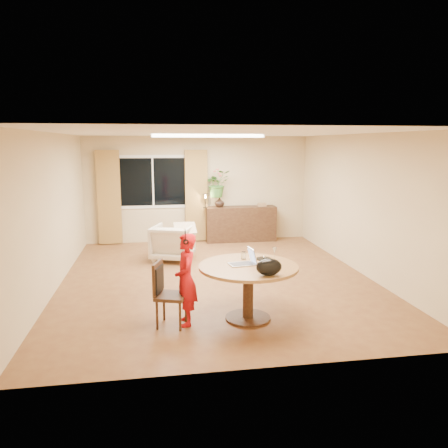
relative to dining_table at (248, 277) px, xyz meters
name	(u,v)px	position (x,y,z in m)	size (l,w,h in m)	color
floor	(217,279)	(-0.16, 1.89, -0.61)	(6.50, 6.50, 0.00)	brown
ceiling	(216,133)	(-0.16, 1.89, 1.99)	(6.50, 6.50, 0.00)	white
wall_back	(198,189)	(-0.16, 5.14, 0.69)	(5.50, 5.50, 0.00)	tan
wall_left	(53,212)	(-2.91, 1.89, 0.69)	(6.50, 6.50, 0.00)	tan
wall_right	(363,205)	(2.59, 1.89, 0.69)	(6.50, 6.50, 0.00)	tan
window	(153,182)	(-1.26, 5.13, 0.89)	(1.70, 0.03, 1.30)	white
curtain_left	(109,198)	(-2.31, 5.05, 0.53)	(0.55, 0.08, 2.25)	olive
curtain_right	(196,196)	(-0.21, 5.05, 0.53)	(0.55, 0.08, 2.25)	olive
ceiling_panel	(208,136)	(-0.16, 3.09, 1.95)	(2.20, 0.35, 0.05)	white
dining_table	(248,277)	(0.00, 0.00, 0.00)	(1.37, 1.37, 0.78)	brown
dining_chair	(171,294)	(-1.06, -0.05, -0.17)	(0.42, 0.39, 0.88)	black
child	(186,279)	(-0.86, -0.02, 0.01)	(0.30, 0.46, 1.25)	red
laptop	(241,256)	(-0.09, 0.04, 0.28)	(0.35, 0.24, 0.24)	#B7B7BC
tumbler	(244,255)	(0.00, 0.33, 0.22)	(0.07, 0.07, 0.11)	white
wine_glass	(275,254)	(0.42, 0.17, 0.27)	(0.07, 0.07, 0.20)	white
pot_lid	(264,258)	(0.29, 0.26, 0.18)	(0.21, 0.21, 0.04)	white
handbag	(269,267)	(0.15, -0.50, 0.28)	(0.33, 0.19, 0.22)	black
armchair	(173,243)	(-0.89, 3.35, -0.24)	(0.80, 0.82, 0.75)	beige
throw	(185,224)	(-0.63, 3.30, 0.15)	(0.45, 0.55, 0.03)	beige
sideboard	(241,224)	(0.88, 4.90, -0.18)	(1.74, 0.43, 0.87)	black
vase	(219,202)	(0.34, 4.90, 0.38)	(0.24, 0.24, 0.25)	black
bouquet	(217,184)	(0.29, 4.90, 0.84)	(0.59, 0.51, 0.66)	#2C6D29
book_stack	(262,204)	(1.42, 4.90, 0.30)	(0.21, 0.16, 0.09)	#8E6B48
desk_lamp	(205,200)	(-0.01, 4.85, 0.44)	(0.15, 0.15, 0.36)	black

